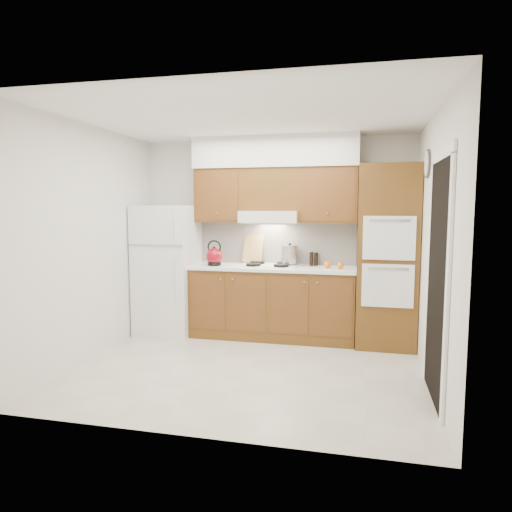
% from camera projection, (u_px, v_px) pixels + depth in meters
% --- Properties ---
extents(floor, '(3.60, 3.60, 0.00)m').
position_uv_depth(floor, '(249.00, 368.00, 4.83)').
color(floor, '#BAB4A2').
rests_on(floor, ground).
extents(ceiling, '(3.60, 3.60, 0.00)m').
position_uv_depth(ceiling, '(248.00, 117.00, 4.55)').
color(ceiling, white).
rests_on(ceiling, wall_back).
extents(wall_back, '(3.60, 0.02, 2.60)m').
position_uv_depth(wall_back, '(275.00, 237.00, 6.14)').
color(wall_back, silver).
rests_on(wall_back, floor).
extents(wall_left, '(0.02, 3.00, 2.60)m').
position_uv_depth(wall_left, '(92.00, 243.00, 5.09)').
color(wall_left, silver).
rests_on(wall_left, floor).
extents(wall_right, '(0.02, 3.00, 2.60)m').
position_uv_depth(wall_right, '(434.00, 250.00, 4.29)').
color(wall_right, silver).
rests_on(wall_right, floor).
extents(fridge, '(0.75, 0.72, 1.72)m').
position_uv_depth(fridge, '(168.00, 269.00, 6.16)').
color(fridge, white).
rests_on(fridge, floor).
extents(base_cabinets, '(2.11, 0.60, 0.90)m').
position_uv_depth(base_cabinets, '(272.00, 303.00, 5.94)').
color(base_cabinets, brown).
rests_on(base_cabinets, floor).
extents(countertop, '(2.13, 0.62, 0.04)m').
position_uv_depth(countertop, '(272.00, 268.00, 5.88)').
color(countertop, white).
rests_on(countertop, base_cabinets).
extents(backsplash, '(2.11, 0.03, 0.56)m').
position_uv_depth(backsplash, '(277.00, 243.00, 6.13)').
color(backsplash, white).
rests_on(backsplash, countertop).
extents(oven_cabinet, '(0.70, 0.65, 2.20)m').
position_uv_depth(oven_cabinet, '(387.00, 257.00, 5.53)').
color(oven_cabinet, brown).
rests_on(oven_cabinet, floor).
extents(upper_cab_left, '(0.63, 0.33, 0.70)m').
position_uv_depth(upper_cab_left, '(220.00, 196.00, 6.08)').
color(upper_cab_left, brown).
rests_on(upper_cab_left, wall_back).
extents(upper_cab_right, '(0.73, 0.33, 0.70)m').
position_uv_depth(upper_cab_right, '(328.00, 195.00, 5.77)').
color(upper_cab_right, brown).
rests_on(upper_cab_right, wall_back).
extents(range_hood, '(0.75, 0.45, 0.15)m').
position_uv_depth(range_hood, '(270.00, 217.00, 5.90)').
color(range_hood, silver).
rests_on(range_hood, wall_back).
extents(upper_cab_over_hood, '(0.75, 0.33, 0.55)m').
position_uv_depth(upper_cab_over_hood, '(271.00, 190.00, 5.92)').
color(upper_cab_over_hood, brown).
rests_on(upper_cab_over_hood, range_hood).
extents(soffit, '(2.13, 0.36, 0.40)m').
position_uv_depth(soffit, '(275.00, 152.00, 5.85)').
color(soffit, silver).
rests_on(soffit, wall_back).
extents(cooktop, '(0.74, 0.50, 0.01)m').
position_uv_depth(cooktop, '(269.00, 265.00, 5.91)').
color(cooktop, white).
rests_on(cooktop, countertop).
extents(doorway, '(0.02, 0.90, 2.10)m').
position_uv_depth(doorway, '(437.00, 282.00, 3.98)').
color(doorway, black).
rests_on(doorway, floor).
extents(wall_clock, '(0.02, 0.30, 0.30)m').
position_uv_depth(wall_clock, '(428.00, 164.00, 4.74)').
color(wall_clock, '#3F3833').
rests_on(wall_clock, wall_right).
extents(kettle, '(0.24, 0.24, 0.22)m').
position_uv_depth(kettle, '(214.00, 256.00, 5.93)').
color(kettle, maroon).
rests_on(kettle, countertop).
extents(cutting_board, '(0.29, 0.15, 0.37)m').
position_uv_depth(cutting_board, '(253.00, 249.00, 6.15)').
color(cutting_board, tan).
rests_on(cutting_board, countertop).
extents(stock_pot, '(0.28, 0.28, 0.23)m').
position_uv_depth(stock_pot, '(290.00, 255.00, 5.93)').
color(stock_pot, silver).
rests_on(stock_pot, cooktop).
extents(condiment_a, '(0.05, 0.05, 0.18)m').
position_uv_depth(condiment_a, '(311.00, 259.00, 5.90)').
color(condiment_a, black).
rests_on(condiment_a, countertop).
extents(condiment_b, '(0.06, 0.06, 0.16)m').
position_uv_depth(condiment_b, '(316.00, 259.00, 6.00)').
color(condiment_b, black).
rests_on(condiment_b, countertop).
extents(condiment_c, '(0.05, 0.05, 0.14)m').
position_uv_depth(condiment_c, '(316.00, 260.00, 5.93)').
color(condiment_c, black).
rests_on(condiment_c, countertop).
extents(orange_near, '(0.10, 0.10, 0.08)m').
position_uv_depth(orange_near, '(340.00, 266.00, 5.63)').
color(orange_near, orange).
rests_on(orange_near, countertop).
extents(orange_far, '(0.10, 0.10, 0.09)m').
position_uv_depth(orange_far, '(327.00, 265.00, 5.70)').
color(orange_far, orange).
rests_on(orange_far, countertop).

